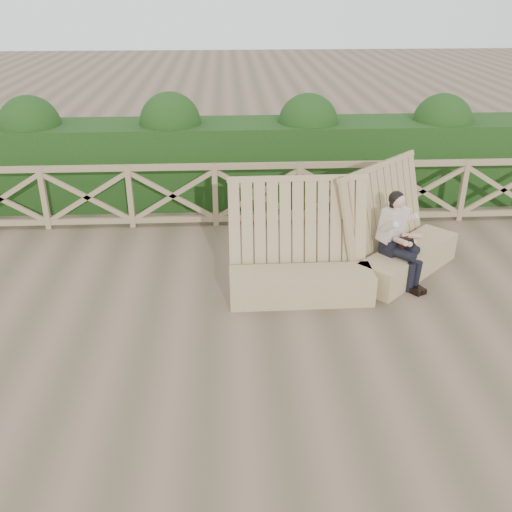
{
  "coord_description": "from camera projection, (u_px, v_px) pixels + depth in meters",
  "views": [
    {
      "loc": [
        -0.5,
        -5.66,
        3.88
      ],
      "look_at": [
        -0.18,
        0.4,
        0.9
      ],
      "focal_mm": 40.0,
      "sensor_mm": 36.0,
      "label": 1
    }
  ],
  "objects": [
    {
      "name": "ground",
      "position": [
        273.0,
        338.0,
        6.81
      ],
      "size": [
        60.0,
        60.0,
        0.0
      ],
      "primitive_type": "plane",
      "color": "brown",
      "rests_on": "ground"
    },
    {
      "name": "woman",
      "position": [
        398.0,
        235.0,
        7.79
      ],
      "size": [
        0.66,
        0.81,
        1.31
      ],
      "rotation": [
        0.0,
        0.0,
        0.65
      ],
      "color": "black",
      "rests_on": "ground"
    },
    {
      "name": "bench",
      "position": [
        354.0,
        258.0,
        7.86
      ],
      "size": [
        3.44,
        1.92,
        1.55
      ],
      "rotation": [
        0.0,
        0.0,
        0.36
      ],
      "color": "#978056",
      "rests_on": "ground"
    },
    {
      "name": "guardrail",
      "position": [
        257.0,
        194.0,
        9.7
      ],
      "size": [
        10.1,
        0.09,
        1.1
      ],
      "color": "#8D7552",
      "rests_on": "ground"
    },
    {
      "name": "hedge",
      "position": [
        253.0,
        162.0,
        10.69
      ],
      "size": [
        12.0,
        1.2,
        1.5
      ],
      "primitive_type": "cube",
      "color": "black",
      "rests_on": "ground"
    }
  ]
}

